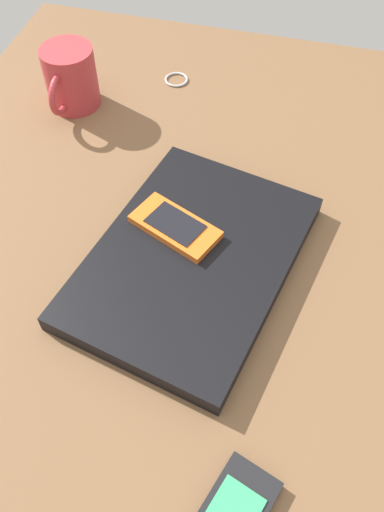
# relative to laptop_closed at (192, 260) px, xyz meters

# --- Properties ---
(desk_surface) EXTENTS (1.20, 0.80, 0.03)m
(desk_surface) POSITION_rel_laptop_closed_xyz_m (0.07, -0.03, -0.03)
(desk_surface) COLOR brown
(desk_surface) RESTS_ON ground
(laptop_closed) EXTENTS (0.35, 0.28, 0.02)m
(laptop_closed) POSITION_rel_laptop_closed_xyz_m (0.00, 0.00, 0.00)
(laptop_closed) COLOR black
(laptop_closed) RESTS_ON desk_surface
(cell_phone_on_laptop) EXTENTS (0.09, 0.12, 0.01)m
(cell_phone_on_laptop) POSITION_rel_laptop_closed_xyz_m (-0.03, -0.03, 0.02)
(cell_phone_on_laptop) COLOR orange
(cell_phone_on_laptop) RESTS_ON laptop_closed
(coffee_mug) EXTENTS (0.11, 0.08, 0.09)m
(coffee_mug) POSITION_rel_laptop_closed_xyz_m (-0.26, -0.26, 0.03)
(coffee_mug) COLOR #B23338
(coffee_mug) RESTS_ON desk_surface
(key_ring) EXTENTS (0.04, 0.04, 0.00)m
(key_ring) POSITION_rel_laptop_closed_xyz_m (-0.35, -0.12, -0.01)
(key_ring) COLOR silver
(key_ring) RESTS_ON desk_surface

